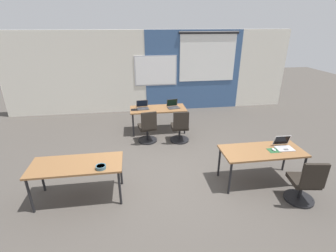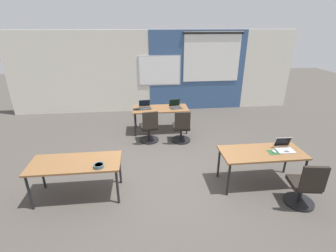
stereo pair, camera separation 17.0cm
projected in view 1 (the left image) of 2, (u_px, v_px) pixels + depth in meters
ground_plane at (169, 171)px, 5.36m from camera, size 24.00×24.00×0.00m
back_wall_assembly at (153, 72)px, 8.63m from camera, size 10.00×0.27×2.80m
desk_near_left at (77, 167)px, 4.32m from camera, size 1.60×0.70×0.72m
desk_near_right at (262, 153)px, 4.78m from camera, size 1.60×0.70×0.72m
desk_far_center at (158, 110)px, 7.10m from camera, size 1.60×0.70×0.72m
laptop_far_left at (143, 107)px, 7.04m from camera, size 0.36×0.34×0.23m
mousepad_far_left at (135, 110)px, 6.95m from camera, size 0.22×0.19×0.00m
mouse_far_left at (135, 109)px, 6.94m from camera, size 0.07×0.11×0.03m
chair_far_left at (148, 129)px, 6.53m from camera, size 0.52×0.57×0.92m
laptop_far_right at (173, 106)px, 7.12m from camera, size 0.37×0.33×0.24m
chair_far_right at (180, 129)px, 6.55m from camera, size 0.52×0.55×0.92m
laptop_near_right_end at (284, 146)px, 4.83m from camera, size 0.34×0.31×0.23m
mousepad_near_right_end at (274, 150)px, 4.74m from camera, size 0.22×0.19×0.00m
mouse_near_right_end at (274, 150)px, 4.74m from camera, size 0.06×0.10×0.03m
chair_near_right_end at (305, 185)px, 4.30m from camera, size 0.52×0.57×0.92m
snack_bowl at (101, 167)px, 4.15m from camera, size 0.18×0.18×0.06m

